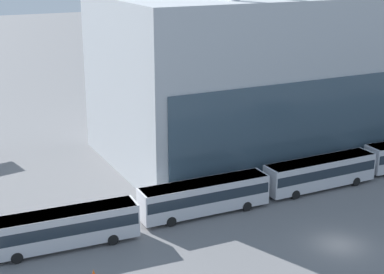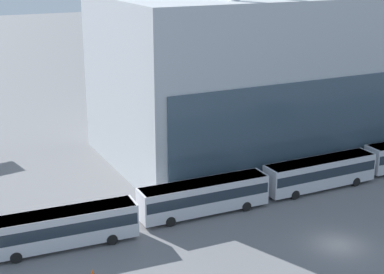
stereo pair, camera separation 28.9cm
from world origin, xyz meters
name	(u,v)px [view 2 (the right image)]	position (x,y,z in m)	size (l,w,h in m)	color
ground_plane	(338,245)	(0.00, 0.00, 0.00)	(440.00, 440.00, 0.00)	slate
airliner_at_gate_far	(253,85)	(16.25, 40.38, 5.03)	(38.82, 41.59, 14.57)	silver
shuttle_bus_1	(62,227)	(-22.03, 10.44, 1.99)	(13.45, 3.40, 3.40)	silver
shuttle_bus_2	(204,195)	(-7.66, 11.12, 1.99)	(13.38, 2.96, 3.40)	silver
shuttle_bus_3	(320,172)	(6.70, 11.27, 1.99)	(13.32, 2.72, 3.40)	silver
floodlight_mast	(230,33)	(4.79, 28.10, 15.23)	(2.34, 2.34, 23.03)	gray
traffic_cone_1	(92,273)	(-21.15, 4.61, 0.30)	(0.49, 0.49, 0.62)	black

